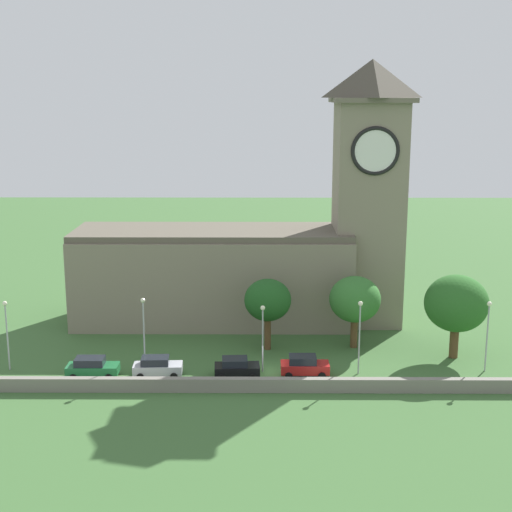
% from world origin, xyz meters
% --- Properties ---
extents(ground_plane, '(200.00, 200.00, 0.00)m').
position_xyz_m(ground_plane, '(0.00, 15.00, 0.00)').
color(ground_plane, '#3D6633').
extents(church, '(36.51, 10.32, 28.61)m').
position_xyz_m(church, '(-0.52, 16.21, 8.26)').
color(church, gray).
rests_on(church, ground).
extents(quay_barrier, '(52.04, 0.70, 1.23)m').
position_xyz_m(quay_barrier, '(0.00, -4.09, 0.61)').
color(quay_barrier, gray).
rests_on(quay_barrier, ground).
extents(car_green, '(4.66, 2.30, 1.85)m').
position_xyz_m(car_green, '(-15.98, -0.91, 0.94)').
color(car_green, '#1E6B38').
rests_on(car_green, ground).
extents(car_silver, '(4.49, 2.33, 1.84)m').
position_xyz_m(car_silver, '(-10.13, -0.67, 0.93)').
color(car_silver, silver).
rests_on(car_silver, ground).
extents(car_black, '(4.17, 2.49, 1.78)m').
position_xyz_m(car_black, '(-2.95, -0.76, 0.90)').
color(car_black, black).
rests_on(car_black, ground).
extents(car_red, '(4.39, 2.24, 1.89)m').
position_xyz_m(car_red, '(3.20, -0.42, 0.95)').
color(car_red, red).
rests_on(car_red, ground).
extents(streetlamp_west_end, '(0.44, 0.44, 6.62)m').
position_xyz_m(streetlamp_west_end, '(-24.08, 0.85, 4.46)').
color(streetlamp_west_end, '#9EA0A5').
rests_on(streetlamp_west_end, ground).
extents(streetlamp_west_mid, '(0.44, 0.44, 6.87)m').
position_xyz_m(streetlamp_west_mid, '(-11.52, 1.11, 4.60)').
color(streetlamp_west_mid, '#9EA0A5').
rests_on(streetlamp_west_mid, ground).
extents(streetlamp_central, '(0.44, 0.44, 6.35)m').
position_xyz_m(streetlamp_central, '(-0.58, 0.52, 4.30)').
color(streetlamp_central, '#9EA0A5').
rests_on(streetlamp_central, ground).
extents(streetlamp_east_mid, '(0.44, 0.44, 6.89)m').
position_xyz_m(streetlamp_east_mid, '(8.19, 0.12, 4.61)').
color(streetlamp_east_mid, '#9EA0A5').
rests_on(streetlamp_east_mid, ground).
extents(streetlamp_east_end, '(0.44, 0.44, 6.67)m').
position_xyz_m(streetlamp_east_end, '(19.98, 0.84, 4.48)').
color(streetlamp_east_end, '#9EA0A5').
rests_on(streetlamp_east_end, ground).
extents(tree_by_tower, '(6.10, 6.10, 8.21)m').
position_xyz_m(tree_by_tower, '(17.98, 4.41, 5.42)').
color(tree_by_tower, brown).
rests_on(tree_by_tower, ground).
extents(tree_riverside_west, '(5.14, 5.14, 7.34)m').
position_xyz_m(tree_riverside_west, '(8.64, 7.25, 4.99)').
color(tree_riverside_west, brown).
rests_on(tree_riverside_west, ground).
extents(tree_churchyard, '(4.65, 4.65, 7.22)m').
position_xyz_m(tree_churchyard, '(-0.06, 6.60, 5.07)').
color(tree_churchyard, brown).
rests_on(tree_churchyard, ground).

